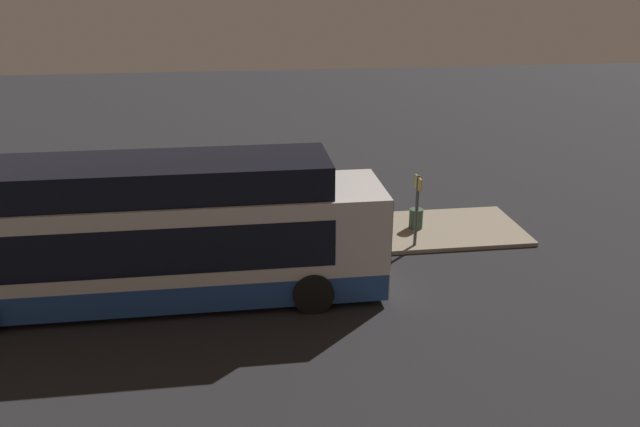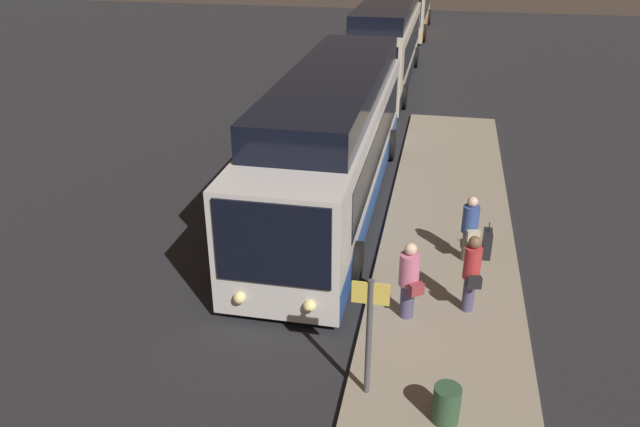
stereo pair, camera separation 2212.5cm
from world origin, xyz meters
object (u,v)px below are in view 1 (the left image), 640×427
(passenger_boarding, at_px, (337,216))
(suitcase, at_px, (243,218))
(passenger_with_bags, at_px, (316,202))
(sign_post, at_px, (417,203))
(passenger_waiting, at_px, (251,207))
(bus_lead, at_px, (140,239))
(trash_bin, at_px, (416,219))

(passenger_boarding, height_order, suitcase, passenger_boarding)
(passenger_with_bags, height_order, suitcase, passenger_with_bags)
(passenger_with_bags, xyz_separation_m, sign_post, (2.79, -1.69, 0.44))
(passenger_with_bags, bearing_deg, sign_post, 46.55)
(passenger_waiting, bearing_deg, sign_post, 54.58)
(suitcase, bearing_deg, bus_lead, -121.82)
(bus_lead, xyz_separation_m, passenger_with_bags, (4.94, 3.73, -0.60))
(passenger_boarding, distance_m, sign_post, 2.43)
(bus_lead, xyz_separation_m, suitcase, (2.59, 4.18, -1.19))
(sign_post, relative_size, trash_bin, 3.41)
(sign_post, bearing_deg, bus_lead, -165.22)
(passenger_waiting, distance_m, passenger_with_bags, 2.08)
(suitcase, bearing_deg, passenger_waiting, -59.48)
(passenger_boarding, bearing_deg, trash_bin, 72.42)
(passenger_waiting, bearing_deg, bus_lead, -53.71)
(passenger_waiting, bearing_deg, suitcase, -165.73)
(passenger_boarding, xyz_separation_m, passenger_waiting, (-2.54, 1.20, -0.03))
(bus_lead, relative_size, passenger_boarding, 7.34)
(passenger_boarding, xyz_separation_m, trash_bin, (2.73, 0.82, -0.56))
(bus_lead, bearing_deg, trash_bin, 22.43)
(bus_lead, distance_m, trash_bin, 8.87)
(bus_lead, bearing_deg, passenger_waiting, 52.54)
(suitcase, bearing_deg, passenger_with_bags, -10.83)
(bus_lead, height_order, suitcase, bus_lead)
(passenger_with_bags, bearing_deg, suitcase, -113.02)
(passenger_boarding, height_order, sign_post, sign_post)
(passenger_boarding, bearing_deg, sign_post, 43.67)
(passenger_waiting, height_order, sign_post, sign_post)
(passenger_boarding, relative_size, suitcase, 1.86)
(passenger_waiting, relative_size, suitcase, 1.79)
(passenger_boarding, xyz_separation_m, sign_post, (2.33, -0.50, 0.48))
(passenger_waiting, xyz_separation_m, passenger_with_bags, (2.08, 0.00, 0.06))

